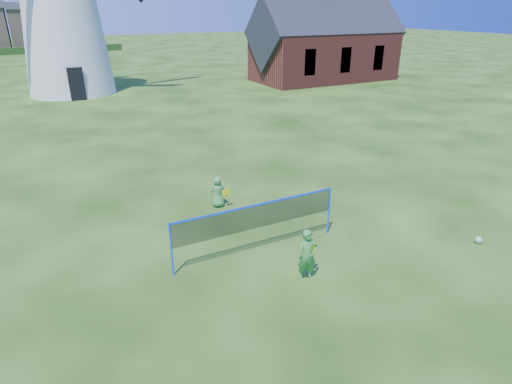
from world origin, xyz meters
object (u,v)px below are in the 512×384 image
at_px(player_girl, 307,256).
at_px(badminton_net, 257,217).
at_px(play_ball, 478,240).
at_px(chapel, 325,45).
at_px(windmill, 59,0).
at_px(player_boy, 218,192).

bearing_deg(player_girl, badminton_net, 116.48).
height_order(player_girl, play_ball, player_girl).
relative_size(chapel, badminton_net, 2.73).
xyz_separation_m(windmill, player_boy, (2.18, -25.53, -6.45)).
bearing_deg(player_boy, windmill, -66.66).
distance_m(windmill, badminton_net, 29.57).
relative_size(windmill, player_boy, 17.27).
xyz_separation_m(badminton_net, player_girl, (0.53, -1.77, -0.42)).
height_order(chapel, badminton_net, chapel).
bearing_deg(player_girl, play_ball, 1.18).
distance_m(windmill, play_ball, 33.28).
bearing_deg(play_ball, player_girl, 171.46).
distance_m(chapel, badminton_net, 32.55).
height_order(chapel, player_boy, chapel).
height_order(windmill, play_ball, windmill).
bearing_deg(player_girl, player_boy, 103.31).
bearing_deg(chapel, play_ball, -117.09).
distance_m(player_boy, play_ball, 8.46).
height_order(windmill, player_girl, windmill).
distance_m(chapel, player_girl, 33.65).
distance_m(chapel, player_boy, 29.91).
distance_m(badminton_net, player_boy, 3.44).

